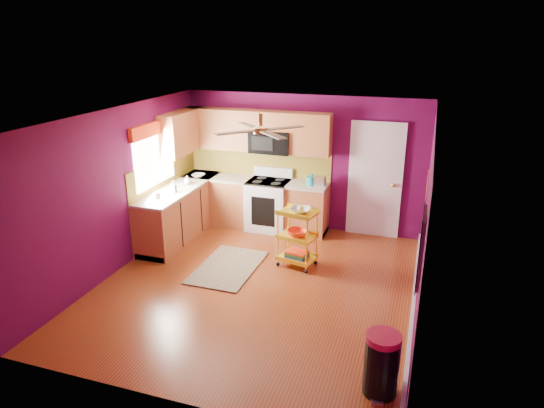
% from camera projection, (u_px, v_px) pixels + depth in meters
% --- Properties ---
extents(ground, '(5.00, 5.00, 0.00)m').
position_uv_depth(ground, '(257.00, 286.00, 7.16)').
color(ground, '#66270F').
rests_on(ground, ground).
extents(room_envelope, '(4.54, 5.04, 2.52)m').
position_uv_depth(room_envelope, '(258.00, 180.00, 6.60)').
color(room_envelope, '#53093C').
rests_on(room_envelope, ground).
extents(lower_cabinets, '(2.81, 2.31, 0.94)m').
position_uv_depth(lower_cabinets, '(222.00, 208.00, 9.04)').
color(lower_cabinets, brown).
rests_on(lower_cabinets, ground).
extents(electric_range, '(0.76, 0.66, 1.13)m').
position_uv_depth(electric_range, '(269.00, 204.00, 9.10)').
color(electric_range, white).
rests_on(electric_range, ground).
extents(upper_cabinetry, '(2.80, 2.30, 1.26)m').
position_uv_depth(upper_cabinetry, '(233.00, 133.00, 8.87)').
color(upper_cabinetry, brown).
rests_on(upper_cabinetry, ground).
extents(left_window, '(0.08, 1.35, 1.08)m').
position_uv_depth(left_window, '(154.00, 145.00, 8.17)').
color(left_window, white).
rests_on(left_window, ground).
extents(panel_door, '(0.95, 0.11, 2.15)m').
position_uv_depth(panel_door, '(375.00, 182.00, 8.63)').
color(panel_door, white).
rests_on(panel_door, ground).
extents(right_wall_art, '(0.04, 2.74, 1.04)m').
position_uv_depth(right_wall_art, '(424.00, 220.00, 5.72)').
color(right_wall_art, black).
rests_on(right_wall_art, ground).
extents(ceiling_fan, '(1.01, 1.01, 0.26)m').
position_uv_depth(ceiling_fan, '(261.00, 129.00, 6.57)').
color(ceiling_fan, '#BF8C3F').
rests_on(ceiling_fan, ground).
extents(shag_rug, '(0.89, 1.44, 0.02)m').
position_uv_depth(shag_rug, '(228.00, 267.00, 7.70)').
color(shag_rug, black).
rests_on(shag_rug, ground).
extents(rolling_cart, '(0.64, 0.52, 1.02)m').
position_uv_depth(rolling_cart, '(298.00, 235.00, 7.61)').
color(rolling_cart, yellow).
rests_on(rolling_cart, ground).
extents(trash_can, '(0.42, 0.43, 0.69)m').
position_uv_depth(trash_can, '(382.00, 364.00, 4.93)').
color(trash_can, black).
rests_on(trash_can, ground).
extents(teal_kettle, '(0.18, 0.18, 0.21)m').
position_uv_depth(teal_kettle, '(312.00, 181.00, 8.68)').
color(teal_kettle, teal).
rests_on(teal_kettle, lower_cabinets).
extents(toaster, '(0.22, 0.15, 0.18)m').
position_uv_depth(toaster, '(319.00, 181.00, 8.65)').
color(toaster, beige).
rests_on(toaster, lower_cabinets).
extents(soap_bottle_a, '(0.09, 0.09, 0.20)m').
position_uv_depth(soap_bottle_a, '(173.00, 187.00, 8.30)').
color(soap_bottle_a, '#EA3F72').
rests_on(soap_bottle_a, lower_cabinets).
extents(soap_bottle_b, '(0.13, 0.13, 0.16)m').
position_uv_depth(soap_bottle_b, '(187.00, 180.00, 8.72)').
color(soap_bottle_b, white).
rests_on(soap_bottle_b, lower_cabinets).
extents(counter_dish, '(0.23, 0.23, 0.06)m').
position_uv_depth(counter_dish, '(199.00, 175.00, 9.19)').
color(counter_dish, white).
rests_on(counter_dish, lower_cabinets).
extents(counter_cup, '(0.11, 0.11, 0.09)m').
position_uv_depth(counter_cup, '(157.00, 196.00, 8.00)').
color(counter_cup, white).
rests_on(counter_cup, lower_cabinets).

